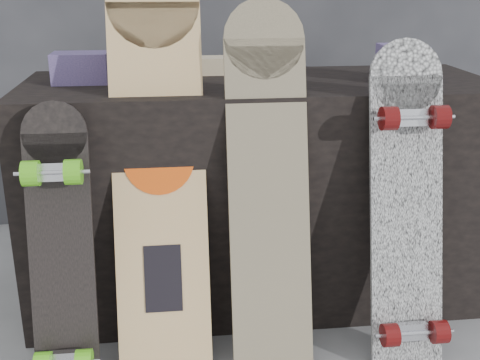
{
  "coord_description": "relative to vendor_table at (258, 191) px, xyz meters",
  "views": [
    {
      "loc": [
        -0.3,
        -1.52,
        1.15
      ],
      "look_at": [
        -0.1,
        0.2,
        0.55
      ],
      "focal_mm": 45.0,
      "sensor_mm": 36.0,
      "label": 1
    }
  ],
  "objects": [
    {
      "name": "vendor_table",
      "position": [
        0.0,
        0.0,
        0.0
      ],
      "size": [
        1.6,
        0.6,
        0.8
      ],
      "primitive_type": "cube",
      "color": "black",
      "rests_on": "ground"
    },
    {
      "name": "merch_box_purple",
      "position": [
        -0.6,
        0.03,
        0.45
      ],
      "size": [
        0.18,
        0.12,
        0.1
      ],
      "primitive_type": "cube",
      "color": "navy",
      "rests_on": "vendor_table"
    },
    {
      "name": "merch_box_small",
      "position": [
        0.48,
        -0.05,
        0.46
      ],
      "size": [
        0.14,
        0.14,
        0.12
      ],
      "primitive_type": "cube",
      "color": "navy",
      "rests_on": "vendor_table"
    },
    {
      "name": "merch_box_flat",
      "position": [
        -0.12,
        0.17,
        0.43
      ],
      "size": [
        0.22,
        0.1,
        0.06
      ],
      "primitive_type": "cube",
      "color": "#D1B78C",
      "rests_on": "vendor_table"
    },
    {
      "name": "longboard_geisha",
      "position": [
        -0.35,
        -0.28,
        0.24
      ],
      "size": [
        0.28,
        0.4,
        1.2
      ],
      "rotation": [
        -0.31,
        0.0,
        0.0
      ],
      "color": "beige",
      "rests_on": "ground"
    },
    {
      "name": "longboard_celtic",
      "position": [
        -0.02,
        -0.35,
        0.18
      ],
      "size": [
        0.24,
        0.33,
        1.09
      ],
      "rotation": [
        -0.28,
        0.0,
        0.0
      ],
      "color": "#D0BA8E",
      "rests_on": "ground"
    },
    {
      "name": "longboard_cascadia",
      "position": [
        0.39,
        -0.42,
        0.1
      ],
      "size": [
        0.22,
        0.32,
        0.97
      ],
      "rotation": [
        -0.25,
        0.0,
        0.0
      ],
      "color": "white",
      "rests_on": "ground"
    },
    {
      "name": "skateboard_dark",
      "position": [
        -0.63,
        -0.44,
        0.02
      ],
      "size": [
        0.18,
        0.26,
        0.82
      ],
      "rotation": [
        -0.22,
        0.0,
        0.0
      ],
      "color": "black",
      "rests_on": "ground"
    }
  ]
}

